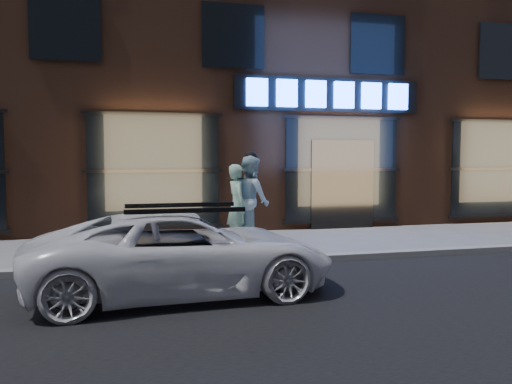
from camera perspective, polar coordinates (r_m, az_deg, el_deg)
ground at (r=10.44m, az=18.47°, el=-6.91°), size 90.00×90.00×0.00m
curb at (r=10.43m, az=18.48°, el=-6.59°), size 60.00×0.25×0.12m
storefront_building at (r=17.82m, az=4.56°, el=14.37°), size 30.20×8.28×10.30m
man_bowtie at (r=10.88m, az=-2.17°, el=-1.52°), size 0.50×0.69×1.78m
man_cap at (r=11.09m, az=-0.61°, el=-0.92°), size 0.95×1.10×1.98m
white_suv at (r=7.16m, az=-8.28°, el=-6.89°), size 4.36×2.20×1.18m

